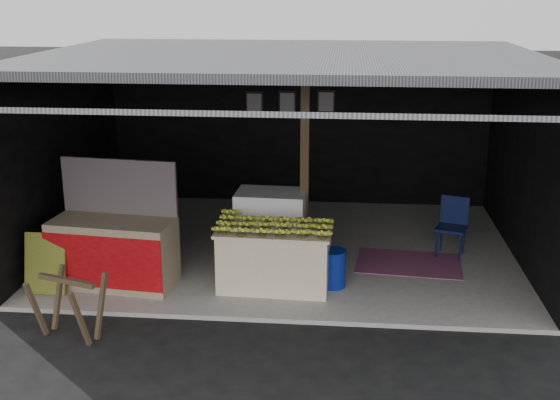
# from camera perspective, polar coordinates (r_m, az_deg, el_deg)

# --- Properties ---
(ground) EXTENTS (80.00, 80.00, 0.00)m
(ground) POSITION_cam_1_polar(r_m,az_deg,el_deg) (8.67, -0.87, -9.97)
(ground) COLOR black
(ground) RESTS_ON ground
(concrete_slab) EXTENTS (7.00, 5.00, 0.06)m
(concrete_slab) POSITION_cam_1_polar(r_m,az_deg,el_deg) (10.94, 0.56, -3.93)
(concrete_slab) COLOR gray
(concrete_slab) RESTS_ON ground
(shophouse) EXTENTS (7.40, 7.29, 3.02)m
(shophouse) POSITION_cam_1_polar(r_m,az_deg,el_deg) (10.69, 0.74, 7.10)
(shophouse) COLOR black
(shophouse) RESTS_ON ground
(banana_table) EXTENTS (1.54, 0.98, 0.83)m
(banana_table) POSITION_cam_1_polar(r_m,az_deg,el_deg) (9.39, -0.42, -4.61)
(banana_table) COLOR silver
(banana_table) RESTS_ON concrete_slab
(banana_pile) EXTENTS (1.42, 0.88, 0.16)m
(banana_pile) POSITION_cam_1_polar(r_m,az_deg,el_deg) (9.22, -0.42, -1.76)
(banana_pile) COLOR yellow
(banana_pile) RESTS_ON banana_table
(white_crate) EXTENTS (1.00, 0.70, 1.09)m
(white_crate) POSITION_cam_1_polar(r_m,az_deg,el_deg) (10.09, -0.74, -2.29)
(white_crate) COLOR white
(white_crate) RESTS_ON concrete_slab
(neighbor_stall) EXTENTS (1.69, 0.90, 1.67)m
(neighbor_stall) POSITION_cam_1_polar(r_m,az_deg,el_deg) (9.67, -13.35, -3.91)
(neighbor_stall) COLOR #998466
(neighbor_stall) RESTS_ON concrete_slab
(green_signboard) EXTENTS (0.54, 0.23, 0.80)m
(green_signboard) POSITION_cam_1_polar(r_m,az_deg,el_deg) (9.68, -18.55, -4.92)
(green_signboard) COLOR black
(green_signboard) RESTS_ON concrete_slab
(sawhorse) EXTENTS (0.84, 0.84, 0.75)m
(sawhorse) POSITION_cam_1_polar(r_m,az_deg,el_deg) (8.48, -16.84, -7.84)
(sawhorse) COLOR #4C3A26
(sawhorse) RESTS_ON ground
(water_barrel) EXTENTS (0.33, 0.33, 0.49)m
(water_barrel) POSITION_cam_1_polar(r_m,az_deg,el_deg) (9.45, 4.34, -5.65)
(water_barrel) COLOR navy
(water_barrel) RESTS_ON concrete_slab
(plastic_chair) EXTENTS (0.53, 0.53, 0.88)m
(plastic_chair) POSITION_cam_1_polar(r_m,az_deg,el_deg) (10.76, 13.87, -1.68)
(plastic_chair) COLOR #0A133A
(plastic_chair) RESTS_ON concrete_slab
(magenta_rug) EXTENTS (1.59, 1.14, 0.01)m
(magenta_rug) POSITION_cam_1_polar(r_m,az_deg,el_deg) (10.44, 10.42, -5.07)
(magenta_rug) COLOR #6F1850
(magenta_rug) RESTS_ON concrete_slab
(picture_frames) EXTENTS (1.62, 0.04, 0.46)m
(picture_frames) POSITION_cam_1_polar(r_m,az_deg,el_deg) (12.78, 0.75, 7.94)
(picture_frames) COLOR black
(picture_frames) RESTS_ON shophouse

